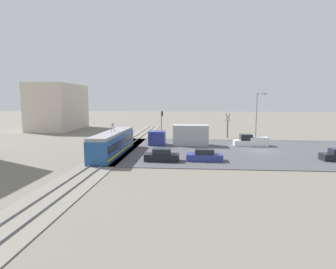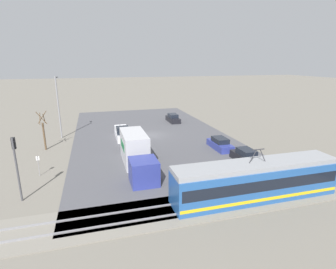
{
  "view_description": "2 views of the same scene",
  "coord_description": "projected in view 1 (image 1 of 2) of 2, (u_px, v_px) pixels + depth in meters",
  "views": [
    {
      "loc": [
        -40.28,
        10.98,
        7.54
      ],
      "look_at": [
        -2.17,
        13.92,
        2.71
      ],
      "focal_mm": 28.0,
      "sensor_mm": 36.0,
      "label": 1
    },
    {
      "loc": [
        8.33,
        38.86,
        11.26
      ],
      "look_at": [
        0.67,
        12.05,
        3.48
      ],
      "focal_mm": 28.0,
      "sensor_mm": 36.0,
      "label": 2
    }
  ],
  "objects": [
    {
      "name": "road_surface",
      "position": [
        260.0,
        151.0,
        39.95
      ],
      "size": [
        23.15,
        45.46,
        0.08
      ],
      "color": "#4C4C51",
      "rests_on": "ground"
    },
    {
      "name": "street_lamp_near_crossing",
      "position": [
        257.0,
        113.0,
        52.33
      ],
      "size": [
        0.36,
        1.95,
        9.2
      ],
      "color": "gray",
      "rests_on": "ground"
    },
    {
      "name": "light_rail_tram",
      "position": [
        113.0,
        143.0,
        37.2
      ],
      "size": [
        14.37,
        2.77,
        4.35
      ],
      "color": "#235193",
      "rests_on": "ground"
    },
    {
      "name": "backdrop_warehouse",
      "position": [
        59.0,
        107.0,
        70.49
      ],
      "size": [
        16.95,
        10.01,
        12.09
      ],
      "color": "beige",
      "rests_on": "ground"
    },
    {
      "name": "sedan_car_2",
      "position": [
        204.0,
        156.0,
        33.2
      ],
      "size": [
        1.85,
        4.55,
        1.49
      ],
      "rotation": [
        0.0,
        0.0,
        3.14
      ],
      "color": "navy",
      "rests_on": "ground"
    },
    {
      "name": "pickup_truck",
      "position": [
        250.0,
        141.0,
        44.35
      ],
      "size": [
        1.94,
        5.56,
        1.95
      ],
      "color": "silver",
      "rests_on": "ground"
    },
    {
      "name": "street_tree",
      "position": [
        228.0,
        126.0,
        54.57
      ],
      "size": [
        1.22,
        1.01,
        5.17
      ],
      "color": "brown",
      "rests_on": "ground"
    },
    {
      "name": "box_truck",
      "position": [
        182.0,
        136.0,
        44.86
      ],
      "size": [
        2.59,
        10.13,
        3.48
      ],
      "color": "navy",
      "rests_on": "ground"
    },
    {
      "name": "ground_plane",
      "position": [
        260.0,
        151.0,
        39.95
      ],
      "size": [
        320.0,
        320.0,
        0.0
      ],
      "primitive_type": "plane",
      "color": "slate"
    },
    {
      "name": "traffic_light_pole",
      "position": [
        162.0,
        121.0,
        55.31
      ],
      "size": [
        0.28,
        0.47,
        5.48
      ],
      "color": "#47474C",
      "rests_on": "ground"
    },
    {
      "name": "no_parking_sign",
      "position": [
        185.0,
        132.0,
        54.68
      ],
      "size": [
        0.32,
        0.08,
        2.11
      ],
      "color": "gray",
      "rests_on": "ground"
    },
    {
      "name": "rail_bed",
      "position": [
        121.0,
        149.0,
        41.59
      ],
      "size": [
        75.05,
        4.4,
        0.22
      ],
      "color": "gray",
      "rests_on": "ground"
    },
    {
      "name": "sedan_car_0",
      "position": [
        162.0,
        156.0,
        33.04
      ],
      "size": [
        1.77,
        4.36,
        1.58
      ],
      "color": "black",
      "rests_on": "ground"
    }
  ]
}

